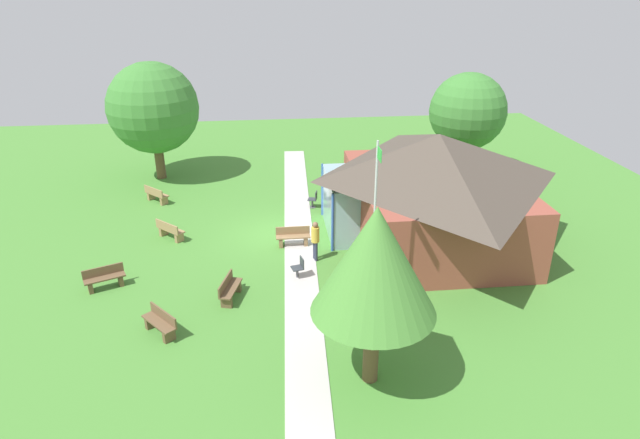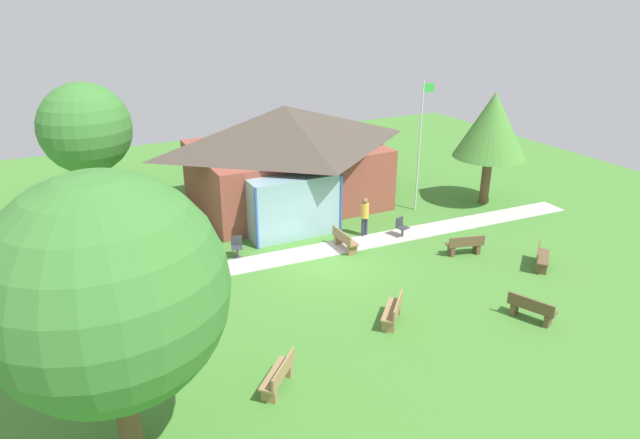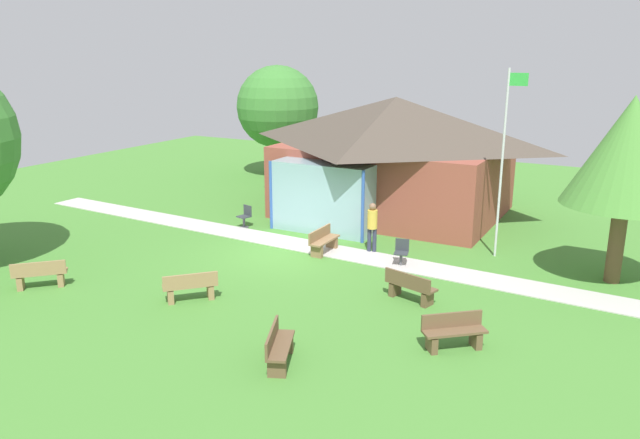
# 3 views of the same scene
# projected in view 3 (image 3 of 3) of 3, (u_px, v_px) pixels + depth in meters

# --- Properties ---
(ground_plane) EXTENTS (44.00, 44.00, 0.00)m
(ground_plane) POSITION_uv_depth(u_px,v_px,m) (284.00, 254.00, 21.10)
(ground_plane) COLOR #478433
(pavilion) EXTENTS (9.65, 8.46, 4.88)m
(pavilion) POSITION_uv_depth(u_px,v_px,m) (392.00, 154.00, 25.73)
(pavilion) COLOR brown
(pavilion) RESTS_ON ground_plane
(footpath) EXTENTS (25.76, 2.51, 0.03)m
(footpath) POSITION_uv_depth(u_px,v_px,m) (301.00, 245.00, 22.05)
(footpath) COLOR #BCB7B2
(footpath) RESTS_ON ground_plane
(flagpole) EXTENTS (0.64, 0.08, 6.21)m
(flagpole) POSITION_uv_depth(u_px,v_px,m) (503.00, 157.00, 20.01)
(flagpole) COLOR silver
(flagpole) RESTS_ON ground_plane
(bench_mid_right) EXTENTS (1.56, 0.82, 0.84)m
(bench_mid_right) POSITION_uv_depth(u_px,v_px,m) (410.00, 287.00, 17.10)
(bench_mid_right) COLOR brown
(bench_mid_right) RESTS_ON ground_plane
(bench_front_left) EXTENTS (1.37, 1.37, 0.84)m
(bench_front_left) POSITION_uv_depth(u_px,v_px,m) (40.00, 275.00, 18.04)
(bench_front_left) COLOR #9E7A51
(bench_front_left) RESTS_ON ground_plane
(bench_front_right) EXTENTS (1.00, 1.55, 0.84)m
(bench_front_right) POSITION_uv_depth(u_px,v_px,m) (278.00, 347.00, 13.66)
(bench_front_right) COLOR brown
(bench_front_right) RESTS_ON ground_plane
(bench_lawn_far_right) EXTENTS (1.43, 1.31, 0.84)m
(bench_lawn_far_right) POSITION_uv_depth(u_px,v_px,m) (454.00, 332.00, 14.38)
(bench_lawn_far_right) COLOR brown
(bench_lawn_far_right) RESTS_ON ground_plane
(bench_front_center) EXTENTS (1.35, 1.39, 0.84)m
(bench_front_center) POSITION_uv_depth(u_px,v_px,m) (190.00, 287.00, 17.10)
(bench_front_center) COLOR #9E7A51
(bench_front_center) RESTS_ON ground_plane
(bench_rear_near_path) EXTENTS (0.44, 1.50, 0.84)m
(bench_rear_near_path) POSITION_uv_depth(u_px,v_px,m) (323.00, 241.00, 21.18)
(bench_rear_near_path) COLOR olive
(bench_rear_near_path) RESTS_ON ground_plane
(patio_chair_west) EXTENTS (0.54, 0.54, 0.86)m
(patio_chair_west) POSITION_uv_depth(u_px,v_px,m) (245.00, 217.00, 24.20)
(patio_chair_west) COLOR #33383D
(patio_chair_west) RESTS_ON ground_plane
(patio_chair_lawn_spare) EXTENTS (0.53, 0.53, 0.86)m
(patio_chair_lawn_spare) POSITION_uv_depth(u_px,v_px,m) (401.00, 253.00, 19.91)
(patio_chair_lawn_spare) COLOR #33383D
(patio_chair_lawn_spare) RESTS_ON ground_plane
(visitor_on_path) EXTENTS (0.34, 0.34, 1.74)m
(visitor_on_path) POSITION_uv_depth(u_px,v_px,m) (372.00, 224.00, 21.06)
(visitor_on_path) COLOR #2D3347
(visitor_on_path) RESTS_ON ground_plane
(tree_east_hedge) EXTENTS (3.51, 3.51, 5.55)m
(tree_east_hedge) POSITION_uv_depth(u_px,v_px,m) (629.00, 152.00, 17.58)
(tree_east_hedge) COLOR brown
(tree_east_hedge) RESTS_ON ground_plane
(tree_behind_pavilion_left) EXTENTS (4.41, 4.41, 5.96)m
(tree_behind_pavilion_left) POSITION_uv_depth(u_px,v_px,m) (278.00, 107.00, 33.24)
(tree_behind_pavilion_left) COLOR brown
(tree_behind_pavilion_left) RESTS_ON ground_plane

